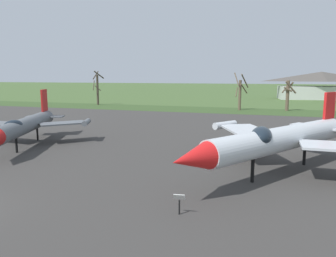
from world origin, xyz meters
The scene contains 9 objects.
asphalt_apron centered at (0.00, 17.80, 0.03)m, with size 91.70×59.33×0.05m, color #383533.
grass_verge_strip centered at (0.00, 53.47, 0.03)m, with size 151.70×12.00×0.06m, color #344C24.
jet_fighter_front_left centered at (-7.46, 13.83, 2.13)m, with size 10.93×14.35×5.21m.
jet_fighter_front_right centered at (15.11, 12.02, 2.45)m, with size 14.48×16.44×5.39m.
info_placard_front_right centered at (10.68, 3.45, 0.70)m, with size 0.59×0.36×1.09m.
bare_tree_far_left centered at (-25.24, 57.07, 4.07)m, with size 2.94×2.81×7.91m.
bare_tree_left_of_center centered at (7.77, 54.99, 3.47)m, with size 2.89×2.38×7.37m.
bare_tree_center centered at (16.61, 56.75, 3.35)m, with size 2.75×2.78×5.86m.
visitor_building centered at (26.40, 94.80, 4.00)m, with size 25.15×12.46×7.99m.
Camera 1 is at (14.94, -10.97, 6.62)m, focal length 35.24 mm.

